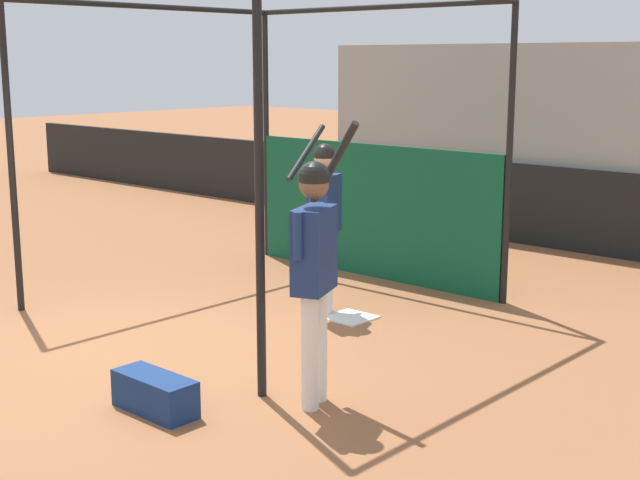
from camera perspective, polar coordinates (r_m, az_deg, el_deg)
name	(u,v)px	position (r m, az deg, el deg)	size (l,w,h in m)	color
ground_plane	(113,354)	(8.12, -13.09, -7.12)	(60.00, 60.00, 0.00)	#935B38
outfield_wall	(508,202)	(12.91, 11.94, 2.38)	(24.00, 0.12, 1.12)	black
bleacher_section	(566,136)	(14.27, 15.47, 6.44)	(6.50, 3.20, 2.80)	#9E9E99
batting_cage	(340,170)	(9.99, 1.27, 4.51)	(3.64, 3.66, 3.16)	black
home_plate	(350,317)	(8.97, 1.94, -4.97)	(0.44, 0.44, 0.02)	white
player_batter	(324,211)	(8.97, 0.24, 1.84)	(0.67, 0.78, 1.88)	white
player_waiting	(314,259)	(6.49, -0.36, -1.22)	(0.59, 0.64, 2.12)	white
equipment_bag	(155,394)	(6.75, -10.51, -9.64)	(0.70, 0.28, 0.28)	navy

